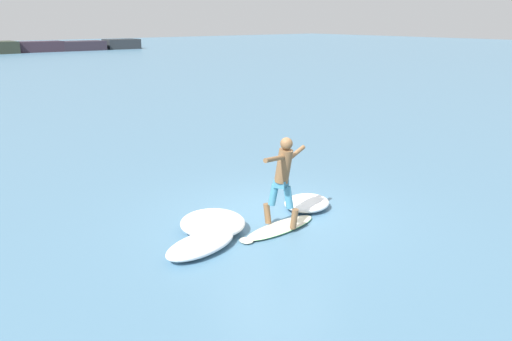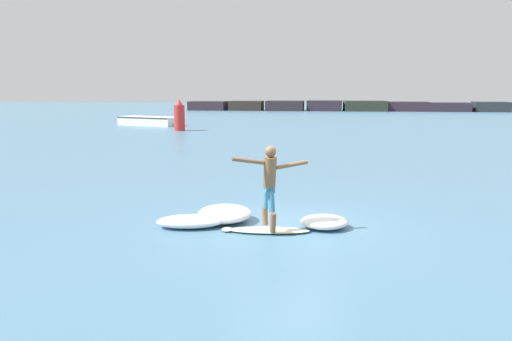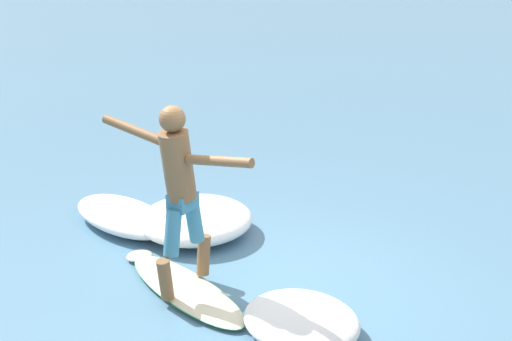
# 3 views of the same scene
# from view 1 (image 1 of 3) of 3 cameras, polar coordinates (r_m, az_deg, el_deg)

# --- Properties ---
(ground_plane) EXTENTS (200.00, 200.00, 0.00)m
(ground_plane) POSITION_cam_1_polar(r_m,az_deg,el_deg) (11.04, 2.01, -5.13)
(ground_plane) COLOR teal
(surfboard) EXTENTS (2.01, 0.68, 0.22)m
(surfboard) POSITION_cam_1_polar(r_m,az_deg,el_deg) (10.30, 2.67, -6.57)
(surfboard) COLOR beige
(surfboard) RESTS_ON ground
(surfer) EXTENTS (1.62, 0.85, 1.87)m
(surfer) POSITION_cam_1_polar(r_m,az_deg,el_deg) (9.91, 3.12, -0.46)
(surfer) COLOR brown
(surfer) RESTS_ON surfboard
(wave_foam_at_tail) EXTENTS (1.69, 1.06, 0.28)m
(wave_foam_at_tail) POSITION_cam_1_polar(r_m,az_deg,el_deg) (9.40, -6.32, -8.42)
(wave_foam_at_tail) COLOR white
(wave_foam_at_tail) RESTS_ON ground
(wave_foam_at_nose) EXTENTS (1.26, 1.16, 0.29)m
(wave_foam_at_nose) POSITION_cam_1_polar(r_m,az_deg,el_deg) (11.41, 5.83, -3.71)
(wave_foam_at_nose) COLOR white
(wave_foam_at_nose) RESTS_ON ground
(wave_foam_beside) EXTENTS (1.32, 1.37, 0.38)m
(wave_foam_beside) POSITION_cam_1_polar(r_m,az_deg,el_deg) (10.19, -4.96, -6.00)
(wave_foam_beside) COLOR white
(wave_foam_beside) RESTS_ON ground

